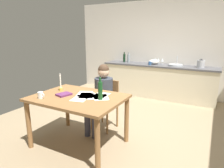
# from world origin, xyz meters

# --- Properties ---
(ground_plane) EXTENTS (5.20, 5.20, 0.04)m
(ground_plane) POSITION_xyz_m (0.00, 0.00, -0.02)
(ground_plane) COLOR #937F60
(wall_back) EXTENTS (5.20, 0.12, 2.60)m
(wall_back) POSITION_xyz_m (0.00, 2.60, 1.30)
(wall_back) COLOR silver
(wall_back) RESTS_ON ground
(kitchen_counter) EXTENTS (3.00, 0.64, 0.90)m
(kitchen_counter) POSITION_xyz_m (0.00, 2.24, 0.45)
(kitchen_counter) COLOR beige
(kitchen_counter) RESTS_ON ground
(dining_table) EXTENTS (1.34, 0.98, 0.79)m
(dining_table) POSITION_xyz_m (-0.39, -0.76, 0.68)
(dining_table) COLOR olive
(dining_table) RESTS_ON ground
(chair_at_table) EXTENTS (0.43, 0.43, 0.88)m
(chair_at_table) POSITION_xyz_m (-0.32, -0.03, 0.49)
(chair_at_table) COLOR olive
(chair_at_table) RESTS_ON ground
(person_seated) EXTENTS (0.34, 0.60, 1.19)m
(person_seated) POSITION_xyz_m (-0.33, -0.17, 0.68)
(person_seated) COLOR #333842
(person_seated) RESTS_ON ground
(coffee_mug) EXTENTS (0.12, 0.08, 0.09)m
(coffee_mug) POSITION_xyz_m (-0.81, -1.07, 0.84)
(coffee_mug) COLOR white
(coffee_mug) RESTS_ON dining_table
(candlestick) EXTENTS (0.06, 0.06, 0.29)m
(candlestick) POSITION_xyz_m (-0.82, -0.64, 0.87)
(candlestick) COLOR gold
(candlestick) RESTS_ON dining_table
(book_magazine) EXTENTS (0.21, 0.24, 0.03)m
(book_magazine) POSITION_xyz_m (-0.61, -0.81, 0.80)
(book_magazine) COLOR #612B5A
(book_magazine) RESTS_ON dining_table
(paper_letter) EXTENTS (0.22, 0.30, 0.00)m
(paper_letter) POSITION_xyz_m (-0.12, -0.54, 0.79)
(paper_letter) COLOR white
(paper_letter) RESTS_ON dining_table
(paper_bill) EXTENTS (0.35, 0.36, 0.00)m
(paper_bill) POSITION_xyz_m (-0.07, -0.63, 0.79)
(paper_bill) COLOR white
(paper_bill) RESTS_ON dining_table
(paper_envelope) EXTENTS (0.32, 0.36, 0.00)m
(paper_envelope) POSITION_xyz_m (-0.30, -0.65, 0.79)
(paper_envelope) COLOR white
(paper_envelope) RESTS_ON dining_table
(paper_receipt) EXTENTS (0.27, 0.33, 0.00)m
(paper_receipt) POSITION_xyz_m (-0.30, -0.81, 0.79)
(paper_receipt) COLOR white
(paper_receipt) RESTS_ON dining_table
(paper_notice) EXTENTS (0.31, 0.35, 0.00)m
(paper_notice) POSITION_xyz_m (-0.38, -0.60, 0.79)
(paper_notice) COLOR white
(paper_notice) RESTS_ON dining_table
(paper_flyer) EXTENTS (0.33, 0.36, 0.00)m
(paper_flyer) POSITION_xyz_m (-0.18, -0.64, 0.79)
(paper_flyer) COLOR white
(paper_flyer) RESTS_ON dining_table
(wine_bottle_on_table) EXTENTS (0.06, 0.06, 0.32)m
(wine_bottle_on_table) POSITION_xyz_m (-0.02, -0.72, 0.93)
(wine_bottle_on_table) COLOR #194C23
(wine_bottle_on_table) RESTS_ON dining_table
(sink_unit) EXTENTS (0.36, 0.36, 0.24)m
(sink_unit) POSITION_xyz_m (0.44, 2.24, 0.92)
(sink_unit) COLOR #B2B7BC
(sink_unit) RESTS_ON kitchen_counter
(bottle_oil) EXTENTS (0.07, 0.07, 0.29)m
(bottle_oil) POSITION_xyz_m (-1.04, 2.28, 1.02)
(bottle_oil) COLOR black
(bottle_oil) RESTS_ON kitchen_counter
(bottle_vinegar) EXTENTS (0.07, 0.07, 0.28)m
(bottle_vinegar) POSITION_xyz_m (-0.91, 2.30, 1.02)
(bottle_vinegar) COLOR #8C999E
(bottle_vinegar) RESTS_ON kitchen_counter
(mixing_bowl) EXTENTS (0.27, 0.27, 0.12)m
(mixing_bowl) POSITION_xyz_m (-0.15, 2.29, 0.96)
(mixing_bowl) COLOR white
(mixing_bowl) RESTS_ON kitchen_counter
(stovetop_kettle) EXTENTS (0.18, 0.18, 0.22)m
(stovetop_kettle) POSITION_xyz_m (1.04, 2.24, 1.00)
(stovetop_kettle) COLOR #B7BABF
(stovetop_kettle) RESTS_ON kitchen_counter
(wine_glass_near_sink) EXTENTS (0.07, 0.07, 0.15)m
(wine_glass_near_sink) POSITION_xyz_m (0.06, 2.39, 1.01)
(wine_glass_near_sink) COLOR silver
(wine_glass_near_sink) RESTS_ON kitchen_counter
(wine_glass_by_kettle) EXTENTS (0.07, 0.07, 0.15)m
(wine_glass_by_kettle) POSITION_xyz_m (-0.05, 2.39, 1.01)
(wine_glass_by_kettle) COLOR silver
(wine_glass_by_kettle) RESTS_ON kitchen_counter
(wine_glass_back_left) EXTENTS (0.07, 0.07, 0.15)m
(wine_glass_back_left) POSITION_xyz_m (-0.14, 2.39, 1.01)
(wine_glass_back_left) COLOR silver
(wine_glass_back_left) RESTS_ON kitchen_counter
(teacup_on_counter) EXTENTS (0.11, 0.08, 0.09)m
(teacup_on_counter) POSITION_xyz_m (-0.19, 2.09, 0.94)
(teacup_on_counter) COLOR #33598C
(teacup_on_counter) RESTS_ON kitchen_counter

